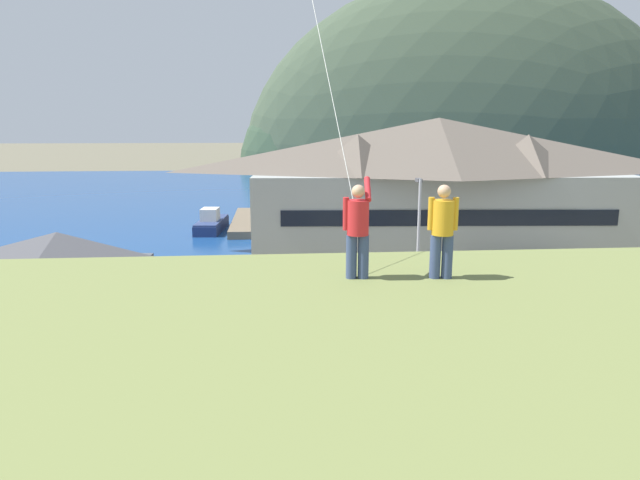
{
  "coord_description": "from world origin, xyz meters",
  "views": [
    {
      "loc": [
        -1.88,
        -18.73,
        9.46
      ],
      "look_at": [
        0.38,
        9.0,
        3.68
      ],
      "focal_mm": 30.9,
      "sensor_mm": 36.0,
      "label": 1
    }
  ],
  "objects_px": {
    "person_companion": "(442,229)",
    "storage_shed_waterside": "(327,219)",
    "wharf_dock": "(250,222)",
    "parked_car_corner_spot": "(183,367)",
    "parked_car_mid_row_near": "(493,339)",
    "parked_car_back_row_right": "(385,364)",
    "harbor_lodge": "(437,182)",
    "parked_car_mid_row_far": "(520,297)",
    "parked_car_front_row_silver": "(279,307)",
    "parked_car_back_row_left": "(404,300)",
    "person_kite_flyer": "(358,228)",
    "parking_light_pole": "(418,229)",
    "storage_shed_near_lot": "(61,283)",
    "moored_boat_wharfside": "(211,223)"
  },
  "relations": [
    {
      "from": "moored_boat_wharfside",
      "to": "harbor_lodge",
      "type": "bearing_deg",
      "value": -28.71
    },
    {
      "from": "parked_car_front_row_silver",
      "to": "person_companion",
      "type": "xyz_separation_m",
      "value": [
        2.97,
        -15.18,
        6.55
      ]
    },
    {
      "from": "parked_car_back_row_right",
      "to": "parked_car_front_row_silver",
      "type": "bearing_deg",
      "value": 119.49
    },
    {
      "from": "storage_shed_waterside",
      "to": "parked_car_back_row_right",
      "type": "bearing_deg",
      "value": -90.67
    },
    {
      "from": "parked_car_front_row_silver",
      "to": "parked_car_back_row_right",
      "type": "relative_size",
      "value": 0.97
    },
    {
      "from": "storage_shed_near_lot",
      "to": "parked_car_corner_spot",
      "type": "bearing_deg",
      "value": -44.57
    },
    {
      "from": "parking_light_pole",
      "to": "person_companion",
      "type": "relative_size",
      "value": 3.76
    },
    {
      "from": "storage_shed_near_lot",
      "to": "moored_boat_wharfside",
      "type": "bearing_deg",
      "value": 81.55
    },
    {
      "from": "parked_car_back_row_left",
      "to": "parking_light_pole",
      "type": "height_order",
      "value": "parking_light_pole"
    },
    {
      "from": "harbor_lodge",
      "to": "parked_car_mid_row_far",
      "type": "xyz_separation_m",
      "value": [
        0.01,
        -14.99,
        -4.25
      ]
    },
    {
      "from": "person_kite_flyer",
      "to": "person_companion",
      "type": "relative_size",
      "value": 1.07
    },
    {
      "from": "moored_boat_wharfside",
      "to": "parking_light_pole",
      "type": "xyz_separation_m",
      "value": [
        13.73,
        -20.95,
        3.18
      ]
    },
    {
      "from": "storage_shed_near_lot",
      "to": "parking_light_pole",
      "type": "bearing_deg",
      "value": 14.68
    },
    {
      "from": "parked_car_corner_spot",
      "to": "person_kite_flyer",
      "type": "distance_m",
      "value": 11.94
    },
    {
      "from": "parked_car_back_row_right",
      "to": "parked_car_corner_spot",
      "type": "bearing_deg",
      "value": 177.59
    },
    {
      "from": "parked_car_front_row_silver",
      "to": "person_kite_flyer",
      "type": "bearing_deg",
      "value": -84.59
    },
    {
      "from": "moored_boat_wharfside",
      "to": "person_kite_flyer",
      "type": "bearing_deg",
      "value": -79.67
    },
    {
      "from": "moored_boat_wharfside",
      "to": "parking_light_pole",
      "type": "distance_m",
      "value": 25.25
    },
    {
      "from": "parked_car_mid_row_near",
      "to": "parked_car_back_row_left",
      "type": "bearing_deg",
      "value": 115.13
    },
    {
      "from": "wharf_dock",
      "to": "storage_shed_waterside",
      "type": "bearing_deg",
      "value": -55.08
    },
    {
      "from": "parked_car_mid_row_far",
      "to": "parked_car_mid_row_near",
      "type": "height_order",
      "value": "same"
    },
    {
      "from": "parked_car_mid_row_near",
      "to": "parked_car_back_row_right",
      "type": "height_order",
      "value": "same"
    },
    {
      "from": "storage_shed_near_lot",
      "to": "parked_car_mid_row_far",
      "type": "distance_m",
      "value": 21.85
    },
    {
      "from": "storage_shed_near_lot",
      "to": "parking_light_pole",
      "type": "relative_size",
      "value": 1.24
    },
    {
      "from": "moored_boat_wharfside",
      "to": "parked_car_back_row_left",
      "type": "distance_m",
      "value": 27.63
    },
    {
      "from": "harbor_lodge",
      "to": "parked_car_back_row_left",
      "type": "height_order",
      "value": "harbor_lodge"
    },
    {
      "from": "parking_light_pole",
      "to": "parked_car_corner_spot",
      "type": "bearing_deg",
      "value": -136.13
    },
    {
      "from": "wharf_dock",
      "to": "parked_car_corner_spot",
      "type": "height_order",
      "value": "parked_car_corner_spot"
    },
    {
      "from": "storage_shed_waterside",
      "to": "parked_car_mid_row_near",
      "type": "bearing_deg",
      "value": -78.96
    },
    {
      "from": "parked_car_back_row_left",
      "to": "storage_shed_near_lot",
      "type": "bearing_deg",
      "value": -177.46
    },
    {
      "from": "person_companion",
      "to": "storage_shed_waterside",
      "type": "bearing_deg",
      "value": 88.15
    },
    {
      "from": "parked_car_corner_spot",
      "to": "person_kite_flyer",
      "type": "relative_size",
      "value": 2.34
    },
    {
      "from": "parked_car_mid_row_near",
      "to": "storage_shed_waterside",
      "type": "bearing_deg",
      "value": 101.04
    },
    {
      "from": "parked_car_mid_row_near",
      "to": "parked_car_corner_spot",
      "type": "height_order",
      "value": "same"
    },
    {
      "from": "parked_car_front_row_silver",
      "to": "parked_car_back_row_right",
      "type": "xyz_separation_m",
      "value": [
        3.77,
        -6.66,
        0.0
      ]
    },
    {
      "from": "parked_car_mid_row_far",
      "to": "parked_car_back_row_left",
      "type": "height_order",
      "value": "same"
    },
    {
      "from": "parked_car_back_row_left",
      "to": "parked_car_back_row_right",
      "type": "height_order",
      "value": "same"
    },
    {
      "from": "parked_car_mid_row_near",
      "to": "person_companion",
      "type": "xyz_separation_m",
      "value": [
        -5.61,
        -10.55,
        6.55
      ]
    },
    {
      "from": "parked_car_mid_row_near",
      "to": "parked_car_corner_spot",
      "type": "xyz_separation_m",
      "value": [
        -12.02,
        -1.72,
        0.0
      ]
    },
    {
      "from": "harbor_lodge",
      "to": "parked_car_mid_row_far",
      "type": "distance_m",
      "value": 15.58
    },
    {
      "from": "storage_shed_waterside",
      "to": "person_companion",
      "type": "height_order",
      "value": "person_companion"
    },
    {
      "from": "person_kite_flyer",
      "to": "moored_boat_wharfside",
      "type": "bearing_deg",
      "value": 100.33
    },
    {
      "from": "storage_shed_waterside",
      "to": "parked_car_mid_row_near",
      "type": "xyz_separation_m",
      "value": [
        4.52,
        -23.18,
        -1.09
      ]
    },
    {
      "from": "parked_car_front_row_silver",
      "to": "moored_boat_wharfside",
      "type": "bearing_deg",
      "value": 103.18
    },
    {
      "from": "moored_boat_wharfside",
      "to": "parked_car_corner_spot",
      "type": "height_order",
      "value": "moored_boat_wharfside"
    },
    {
      "from": "parked_car_back_row_left",
      "to": "parked_car_front_row_silver",
      "type": "distance_m",
      "value": 6.17
    },
    {
      "from": "storage_shed_near_lot",
      "to": "parked_car_mid_row_far",
      "type": "xyz_separation_m",
      "value": [
        21.79,
        0.71,
        -1.45
      ]
    },
    {
      "from": "harbor_lodge",
      "to": "storage_shed_waterside",
      "type": "bearing_deg",
      "value": 159.37
    },
    {
      "from": "wharf_dock",
      "to": "parked_car_front_row_silver",
      "type": "height_order",
      "value": "parked_car_front_row_silver"
    },
    {
      "from": "storage_shed_waterside",
      "to": "moored_boat_wharfside",
      "type": "distance_m",
      "value": 12.21
    }
  ]
}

